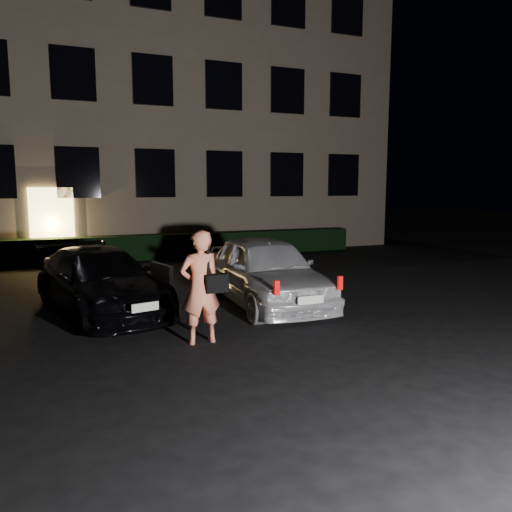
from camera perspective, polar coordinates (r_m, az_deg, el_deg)
name	(u,v)px	position (r m, az deg, el deg)	size (l,w,h in m)	color
ground	(290,343)	(8.28, 3.89, -9.88)	(80.00, 80.00, 0.00)	black
building	(135,104)	(22.60, -13.67, 16.55)	(20.00, 8.11, 12.00)	#716450
hedge	(160,246)	(18.03, -10.94, 1.08)	(15.00, 0.70, 0.85)	black
sedan	(101,281)	(10.56, -17.35, -2.72)	(2.73, 4.72, 1.28)	black
hatch	(265,271)	(10.69, 1.07, -1.69)	(1.87, 4.40, 1.49)	silver
man	(201,287)	(8.08, -6.35, -3.54)	(0.78, 0.48, 1.85)	#FF8461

